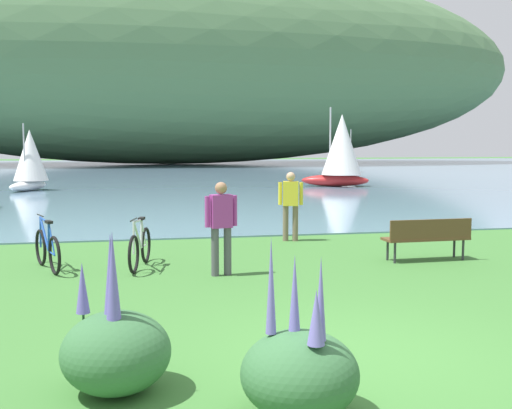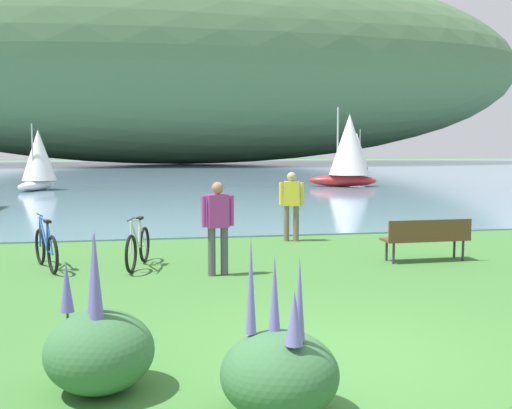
# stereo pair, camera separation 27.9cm
# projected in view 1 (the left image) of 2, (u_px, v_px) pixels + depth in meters

# --- Properties ---
(ground_plane) EXTENTS (200.00, 200.00, 0.00)m
(ground_plane) POSITION_uv_depth(u_px,v_px,m) (363.00, 356.00, 6.76)
(ground_plane) COLOR #3D7533
(bay_water) EXTENTS (180.00, 80.00, 0.04)m
(bay_water) POSITION_uv_depth(u_px,v_px,m) (164.00, 171.00, 54.37)
(bay_water) COLOR #6B8EA8
(bay_water) RESTS_ON ground
(distant_hillside) EXTENTS (88.50, 28.00, 24.37)m
(distant_hillside) POSITION_uv_depth(u_px,v_px,m) (169.00, 63.00, 72.17)
(distant_hillside) COLOR #4C7047
(distant_hillside) RESTS_ON bay_water
(park_bench_near_camera) EXTENTS (1.81, 0.53, 0.88)m
(park_bench_near_camera) POSITION_uv_depth(u_px,v_px,m) (428.00, 236.00, 12.24)
(park_bench_near_camera) COLOR brown
(park_bench_near_camera) RESTS_ON ground
(bicycle_leaning_near_bench) EXTENTS (0.71, 1.67, 1.01)m
(bicycle_leaning_near_bench) POSITION_uv_depth(u_px,v_px,m) (47.00, 249.00, 11.37)
(bicycle_leaning_near_bench) COLOR black
(bicycle_leaning_near_bench) RESTS_ON ground
(bicycle_beside_path) EXTENTS (0.46, 1.74, 1.01)m
(bicycle_beside_path) POSITION_uv_depth(u_px,v_px,m) (140.00, 248.00, 11.55)
(bicycle_beside_path) COLOR black
(bicycle_beside_path) RESTS_ON ground
(person_at_shoreline) EXTENTS (0.59, 0.31, 1.71)m
(person_at_shoreline) POSITION_uv_depth(u_px,v_px,m) (291.00, 202.00, 14.75)
(person_at_shoreline) COLOR #72604C
(person_at_shoreline) RESTS_ON ground
(person_on_the_grass) EXTENTS (0.60, 0.28, 1.71)m
(person_on_the_grass) POSITION_uv_depth(u_px,v_px,m) (221.00, 222.00, 10.83)
(person_on_the_grass) COLOR #4C4C51
(person_on_the_grass) RESTS_ON ground
(echium_bush_beside_closest) EXTENTS (1.05, 1.05, 1.59)m
(echium_bush_beside_closest) POSITION_uv_depth(u_px,v_px,m) (116.00, 349.00, 5.72)
(echium_bush_beside_closest) COLOR #386B3D
(echium_bush_beside_closest) RESTS_ON ground
(echium_bush_mid_cluster) EXTENTS (1.05, 1.05, 1.59)m
(echium_bush_mid_cluster) POSITION_uv_depth(u_px,v_px,m) (300.00, 371.00, 5.23)
(echium_bush_mid_cluster) COLOR #386B3D
(echium_bush_mid_cluster) RESTS_ON ground
(sailboat_nearest_to_shore) EXTENTS (3.01, 2.83, 3.67)m
(sailboat_nearest_to_shore) POSITION_uv_depth(u_px,v_px,m) (348.00, 152.00, 50.82)
(sailboat_nearest_to_shore) COLOR #B22323
(sailboat_nearest_to_shore) RESTS_ON bay_water
(sailboat_mid_bay) EXTENTS (2.29, 2.99, 3.42)m
(sailboat_mid_bay) POSITION_uv_depth(u_px,v_px,m) (30.00, 159.00, 30.60)
(sailboat_mid_bay) COLOR white
(sailboat_mid_bay) RESTS_ON bay_water
(sailboat_toward_hillside) EXTENTS (3.92, 2.86, 4.44)m
(sailboat_toward_hillside) POSITION_uv_depth(u_px,v_px,m) (341.00, 149.00, 33.60)
(sailboat_toward_hillside) COLOR #B22323
(sailboat_toward_hillside) RESTS_ON bay_water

